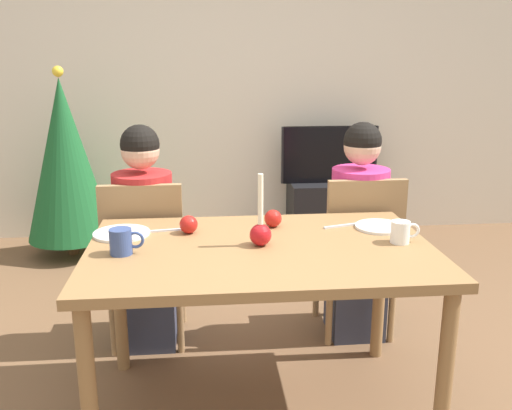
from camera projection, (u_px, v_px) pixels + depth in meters
name	position (u px, v px, depth m)	size (l,w,h in m)	color
ground_plane	(260.00, 407.00, 2.47)	(7.68, 7.68, 0.00)	brown
back_wall	(228.00, 79.00, 4.63)	(6.40, 0.10, 2.60)	beige
dining_table	(261.00, 266.00, 2.30)	(1.40, 0.90, 0.75)	olive
chair_left	(145.00, 255.00, 2.87)	(0.40, 0.40, 0.90)	#99754C
chair_right	(359.00, 247.00, 2.98)	(0.40, 0.40, 0.90)	#99754C
person_left_child	(145.00, 242.00, 2.89)	(0.30, 0.30, 1.17)	#33384C
person_right_child	(358.00, 235.00, 2.99)	(0.30, 0.30, 1.17)	#33384C
tv_stand	(328.00, 210.00, 4.69)	(0.64, 0.40, 0.48)	black
tv	(329.00, 155.00, 4.57)	(0.79, 0.05, 0.46)	black
christmas_tree	(66.00, 160.00, 4.18)	(0.63, 0.63, 1.42)	brown
candle_centerpiece	(261.00, 231.00, 2.27)	(0.09, 0.09, 0.30)	red
plate_left	(122.00, 233.00, 2.42)	(0.24, 0.24, 0.01)	white
plate_right	(380.00, 227.00, 2.51)	(0.22, 0.22, 0.01)	white
mug_left	(122.00, 241.00, 2.18)	(0.13, 0.09, 0.10)	#33477F
mug_right	(401.00, 232.00, 2.31)	(0.12, 0.08, 0.09)	white
fork_left	(161.00, 231.00, 2.46)	(0.18, 0.01, 0.01)	silver
fork_right	(342.00, 226.00, 2.54)	(0.18, 0.01, 0.01)	silver
apple_near_candle	(189.00, 224.00, 2.43)	(0.08, 0.08, 0.08)	#B51B16
apple_by_left_plate	(273.00, 218.00, 2.52)	(0.08, 0.08, 0.08)	red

